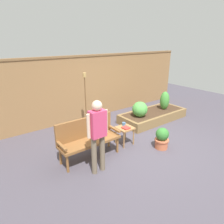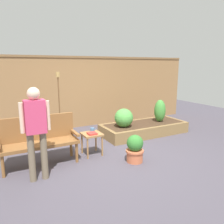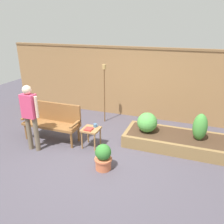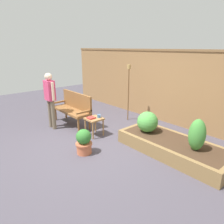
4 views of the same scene
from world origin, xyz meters
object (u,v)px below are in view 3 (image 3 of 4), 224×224
Objects in this scene: side_table at (91,132)px; cup_on_table at (95,125)px; shrub_far_corner at (200,127)px; person_by_bench at (30,113)px; book_on_table at (89,129)px; potted_boxwood at (103,157)px; garden_bench at (53,119)px; shrub_near_bench at (147,122)px; tiki_torch at (104,84)px.

side_table is 3.98× the size of cup_on_table.
shrub_far_corner is 0.41× the size of person_by_bench.
potted_boxwood is (0.63, -0.66, -0.22)m from book_on_table.
garden_bench is 2.60× the size of potted_boxwood.
cup_on_table reaches higher than side_table.
person_by_bench is at bearing -157.37° from book_on_table.
cup_on_table is 0.21m from book_on_table.
shrub_far_corner is 3.83m from person_by_bench.
person_by_bench is (-2.40, -1.25, 0.39)m from shrub_near_bench.
garden_bench is 1.88m from potted_boxwood.
book_on_table is 0.12× the size of person_by_bench.
shrub_far_corner is at bearing 16.56° from book_on_table.
person_by_bench is at bearing -101.60° from garden_bench.
book_on_table is at bearing -162.90° from shrub_far_corner.
shrub_far_corner is at bearing -17.74° from tiki_torch.
book_on_table is (-0.08, -0.19, -0.02)m from cup_on_table.
shrub_near_bench is (2.27, 0.61, -0.00)m from garden_bench.
garden_bench is at bearing 176.79° from side_table.
cup_on_table is at bearing 123.01° from potted_boxwood.
garden_bench is 0.92× the size of person_by_bench.
cup_on_table reaches higher than potted_boxwood.
potted_boxwood is 1.54m from shrub_near_bench.
book_on_table is (1.05, -0.13, -0.05)m from garden_bench.
shrub_far_corner is (2.42, 0.74, 0.12)m from book_on_table.
book_on_table is 1.43m from shrub_near_bench.
potted_boxwood is at bearing -68.72° from tiki_torch.
book_on_table is at bearing -107.60° from side_table.
cup_on_table is 0.25× the size of shrub_near_bench.
garden_bench is at bearing -164.92° from shrub_near_bench.
person_by_bench is at bearing -114.11° from tiki_torch.
person_by_bench is (-3.60, -1.25, 0.32)m from shrub_far_corner.
shrub_far_corner reaches higher than book_on_table.
garden_bench is at bearing -118.96° from tiki_torch.
cup_on_table is at bearing -153.80° from shrub_near_bench.
side_table is 1.38m from shrub_near_bench.
side_table is 0.28× the size of tiki_torch.
shrub_near_bench is 0.28× the size of tiki_torch.
side_table is 2.49m from shrub_far_corner.
cup_on_table is 1.50m from person_by_bench.
side_table is 0.99× the size of shrub_near_bench.
potted_boxwood is (0.55, -0.85, -0.24)m from cup_on_table.
potted_boxwood is at bearing -141.79° from shrub_far_corner.
garden_bench is 1.06m from book_on_table.
shrub_far_corner reaches higher than shrub_near_bench.
shrub_near_bench reaches higher than potted_boxwood.
person_by_bench is at bearing 175.21° from potted_boxwood.
cup_on_table is at bearing -76.87° from tiki_torch.
shrub_far_corner is at bearing 9.99° from garden_bench.
garden_bench is 0.76m from person_by_bench.
garden_bench reaches higher than shrub_near_bench.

